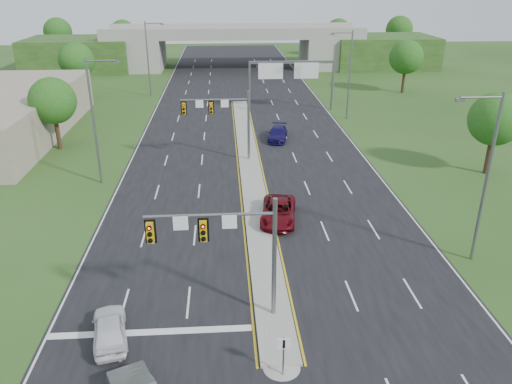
{
  "coord_description": "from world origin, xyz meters",
  "views": [
    {
      "loc": [
        -2.43,
        -22.18,
        17.03
      ],
      "look_at": [
        -0.28,
        10.06,
        3.0
      ],
      "focal_mm": 35.0,
      "sensor_mm": 36.0,
      "label": 1
    }
  ],
  "objects_px": {
    "sign_gantry": "(290,72)",
    "car_far_a": "(278,211)",
    "signal_mast_near": "(230,241)",
    "car_white": "(110,328)",
    "car_far_b": "(278,134)",
    "signal_mast_far": "(225,115)",
    "overpass": "(234,50)",
    "keep_right_sign": "(284,350)"
  },
  "relations": [
    {
      "from": "sign_gantry",
      "to": "overpass",
      "type": "xyz_separation_m",
      "value": [
        -6.68,
        35.08,
        -1.69
      ]
    },
    {
      "from": "car_far_b",
      "to": "sign_gantry",
      "type": "bearing_deg",
      "value": 88.3
    },
    {
      "from": "signal_mast_far",
      "to": "overpass",
      "type": "bearing_deg",
      "value": 87.65
    },
    {
      "from": "signal_mast_far",
      "to": "sign_gantry",
      "type": "relative_size",
      "value": 0.6
    },
    {
      "from": "keep_right_sign",
      "to": "car_far_a",
      "type": "xyz_separation_m",
      "value": [
        1.5,
        15.93,
        -0.74
      ]
    },
    {
      "from": "signal_mast_near",
      "to": "car_white",
      "type": "height_order",
      "value": "signal_mast_near"
    },
    {
      "from": "keep_right_sign",
      "to": "overpass",
      "type": "xyz_separation_m",
      "value": [
        0.0,
        84.53,
        2.04
      ]
    },
    {
      "from": "sign_gantry",
      "to": "car_far_a",
      "type": "height_order",
      "value": "sign_gantry"
    },
    {
      "from": "keep_right_sign",
      "to": "signal_mast_near",
      "type": "bearing_deg",
      "value": 116.94
    },
    {
      "from": "signal_mast_far",
      "to": "keep_right_sign",
      "type": "bearing_deg",
      "value": -85.61
    },
    {
      "from": "overpass",
      "to": "car_far_a",
      "type": "xyz_separation_m",
      "value": [
        1.5,
        -68.6,
        -2.78
      ]
    },
    {
      "from": "signal_mast_near",
      "to": "car_white",
      "type": "bearing_deg",
      "value": -167.62
    },
    {
      "from": "signal_mast_far",
      "to": "overpass",
      "type": "height_order",
      "value": "overpass"
    },
    {
      "from": "signal_mast_near",
      "to": "car_white",
      "type": "xyz_separation_m",
      "value": [
        -6.19,
        -1.36,
        -4.01
      ]
    },
    {
      "from": "keep_right_sign",
      "to": "sign_gantry",
      "type": "relative_size",
      "value": 0.19
    },
    {
      "from": "signal_mast_near",
      "to": "overpass",
      "type": "height_order",
      "value": "overpass"
    },
    {
      "from": "car_far_a",
      "to": "keep_right_sign",
      "type": "bearing_deg",
      "value": -86.56
    },
    {
      "from": "keep_right_sign",
      "to": "sign_gantry",
      "type": "distance_m",
      "value": 50.04
    },
    {
      "from": "overpass",
      "to": "car_far_b",
      "type": "bearing_deg",
      "value": -85.72
    },
    {
      "from": "car_white",
      "to": "keep_right_sign",
      "type": "bearing_deg",
      "value": 147.63
    },
    {
      "from": "keep_right_sign",
      "to": "car_far_b",
      "type": "xyz_separation_m",
      "value": [
        3.62,
        36.12,
        -0.8
      ]
    },
    {
      "from": "car_far_b",
      "to": "car_white",
      "type": "bearing_deg",
      "value": -98.85
    },
    {
      "from": "keep_right_sign",
      "to": "car_white",
      "type": "distance_m",
      "value": 9.03
    },
    {
      "from": "car_far_a",
      "to": "car_far_b",
      "type": "height_order",
      "value": "car_far_a"
    },
    {
      "from": "signal_mast_near",
      "to": "overpass",
      "type": "relative_size",
      "value": 0.09
    },
    {
      "from": "signal_mast_near",
      "to": "keep_right_sign",
      "type": "relative_size",
      "value": 3.18
    },
    {
      "from": "car_far_a",
      "to": "car_far_b",
      "type": "bearing_deg",
      "value": 92.82
    },
    {
      "from": "car_far_b",
      "to": "keep_right_sign",
      "type": "bearing_deg",
      "value": -84.49
    },
    {
      "from": "car_far_a",
      "to": "signal_mast_near",
      "type": "bearing_deg",
      "value": -99.33
    },
    {
      "from": "signal_mast_far",
      "to": "car_far_a",
      "type": "xyz_separation_m",
      "value": [
        3.76,
        -13.53,
        -3.95
      ]
    },
    {
      "from": "keep_right_sign",
      "to": "sign_gantry",
      "type": "bearing_deg",
      "value": 82.3
    },
    {
      "from": "keep_right_sign",
      "to": "sign_gantry",
      "type": "height_order",
      "value": "sign_gantry"
    },
    {
      "from": "signal_mast_near",
      "to": "sign_gantry",
      "type": "bearing_deg",
      "value": 78.75
    },
    {
      "from": "signal_mast_near",
      "to": "overpass",
      "type": "distance_m",
      "value": 80.11
    },
    {
      "from": "signal_mast_near",
      "to": "car_far_b",
      "type": "distance_m",
      "value": 32.45
    },
    {
      "from": "keep_right_sign",
      "to": "overpass",
      "type": "relative_size",
      "value": 0.03
    },
    {
      "from": "sign_gantry",
      "to": "car_far_b",
      "type": "xyz_separation_m",
      "value": [
        -3.06,
        -13.33,
        -4.52
      ]
    },
    {
      "from": "signal_mast_near",
      "to": "overpass",
      "type": "xyz_separation_m",
      "value": [
        2.26,
        80.07,
        -1.17
      ]
    },
    {
      "from": "signal_mast_far",
      "to": "car_far_a",
      "type": "distance_m",
      "value": 14.59
    },
    {
      "from": "signal_mast_far",
      "to": "keep_right_sign",
      "type": "xyz_separation_m",
      "value": [
        2.26,
        -29.45,
        -3.21
      ]
    },
    {
      "from": "overpass",
      "to": "car_white",
      "type": "xyz_separation_m",
      "value": [
        -8.45,
        -81.43,
        -2.84
      ]
    },
    {
      "from": "car_white",
      "to": "car_far_a",
      "type": "distance_m",
      "value": 16.24
    }
  ]
}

